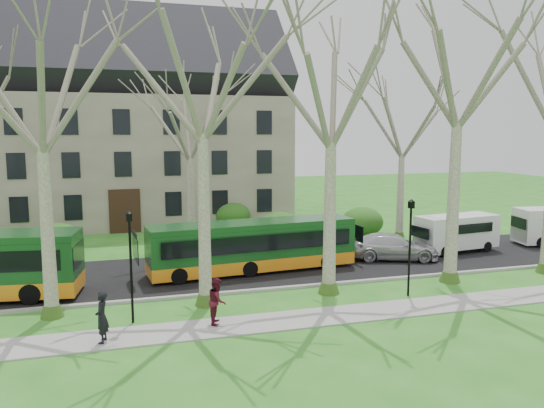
# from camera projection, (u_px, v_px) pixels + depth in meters

# --- Properties ---
(ground) EXTENTS (120.00, 120.00, 0.00)m
(ground) POSITION_uv_depth(u_px,v_px,m) (274.00, 301.00, 23.14)
(ground) COLOR #2E7320
(ground) RESTS_ON ground
(sidewalk) EXTENTS (70.00, 2.00, 0.06)m
(sidewalk) POSITION_uv_depth(u_px,v_px,m) (292.00, 320.00, 20.76)
(sidewalk) COLOR gray
(sidewalk) RESTS_ON ground
(road) EXTENTS (80.00, 8.00, 0.06)m
(road) POSITION_uv_depth(u_px,v_px,m) (245.00, 269.00, 28.37)
(road) COLOR black
(road) RESTS_ON ground
(curb) EXTENTS (80.00, 0.25, 0.14)m
(curb) POSITION_uv_depth(u_px,v_px,m) (265.00, 290.00, 24.56)
(curb) COLOR #A5A39E
(curb) RESTS_ON ground
(building) EXTENTS (26.50, 12.20, 16.00)m
(building) POSITION_uv_depth(u_px,v_px,m) (121.00, 122.00, 43.21)
(building) COLOR gray
(building) RESTS_ON ground
(tree_row_verge) EXTENTS (49.00, 7.00, 14.00)m
(tree_row_verge) POSITION_uv_depth(u_px,v_px,m) (272.00, 140.00, 22.47)
(tree_row_verge) COLOR gray
(tree_row_verge) RESTS_ON ground
(tree_row_far) EXTENTS (33.00, 7.00, 12.00)m
(tree_row_far) POSITION_uv_depth(u_px,v_px,m) (203.00, 153.00, 32.42)
(tree_row_far) COLOR gray
(tree_row_far) RESTS_ON ground
(lamp_row) EXTENTS (36.22, 0.22, 4.30)m
(lamp_row) POSITION_uv_depth(u_px,v_px,m) (281.00, 248.00, 21.84)
(lamp_row) COLOR black
(lamp_row) RESTS_ON ground
(hedges) EXTENTS (30.60, 8.60, 2.00)m
(hedges) POSITION_uv_depth(u_px,v_px,m) (147.00, 228.00, 35.04)
(hedges) COLOR #2B5A19
(hedges) RESTS_ON ground
(bus_follow) EXTENTS (11.03, 3.25, 2.72)m
(bus_follow) POSITION_uv_depth(u_px,v_px,m) (253.00, 246.00, 27.71)
(bus_follow) COLOR #14471B
(bus_follow) RESTS_ON road
(sedan) EXTENTS (5.46, 3.58, 1.47)m
(sedan) POSITION_uv_depth(u_px,v_px,m) (393.00, 247.00, 30.35)
(sedan) COLOR #B9B8BD
(sedan) RESTS_ON road
(van_a) EXTENTS (5.29, 2.47, 2.23)m
(van_a) POSITION_uv_depth(u_px,v_px,m) (457.00, 234.00, 32.25)
(van_a) COLOR white
(van_a) RESTS_ON road
(pedestrian_a) EXTENTS (0.57, 0.74, 1.83)m
(pedestrian_a) POSITION_uv_depth(u_px,v_px,m) (102.00, 317.00, 18.37)
(pedestrian_a) COLOR black
(pedestrian_a) RESTS_ON sidewalk
(pedestrian_b) EXTENTS (0.85, 0.99, 1.76)m
(pedestrian_b) POSITION_uv_depth(u_px,v_px,m) (217.00, 301.00, 20.23)
(pedestrian_b) COLOR #4F121F
(pedestrian_b) RESTS_ON sidewalk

